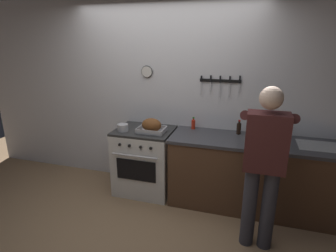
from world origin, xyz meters
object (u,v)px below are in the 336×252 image
at_px(stove, 145,160).
at_px(bottle_hot_sauce, 193,124).
at_px(cutting_board, 265,143).
at_px(bottle_vinegar, 250,128).
at_px(person_cook, 264,160).
at_px(saucepan, 123,128).
at_px(bottle_dish_soap, 280,134).
at_px(roasting_pan, 152,126).
at_px(bottle_soy_sauce, 239,128).
at_px(bottle_olive_oil, 279,130).

distance_m(stove, bottle_hot_sauce, 0.84).
height_order(cutting_board, bottle_vinegar, bottle_vinegar).
height_order(person_cook, saucepan, person_cook).
distance_m(bottle_vinegar, bottle_dish_soap, 0.35).
xyz_separation_m(roasting_pan, bottle_hot_sauce, (0.48, 0.30, -0.02)).
relative_size(stove, person_cook, 0.54).
distance_m(roasting_pan, bottle_hot_sauce, 0.57).
bearing_deg(person_cook, bottle_dish_soap, -26.43).
relative_size(bottle_hot_sauce, bottle_soy_sauce, 0.88).
height_order(person_cook, bottle_vinegar, person_cook).
bearing_deg(bottle_vinegar, saucepan, -170.79).
bearing_deg(bottle_olive_oil, bottle_soy_sauce, 175.95).
height_order(person_cook, bottle_dish_soap, person_cook).
bearing_deg(roasting_pan, bottle_olive_oil, 8.32).
bearing_deg(person_cook, saucepan, 61.61).
bearing_deg(person_cook, bottle_soy_sauce, 6.98).
distance_m(bottle_hot_sauce, bottle_dish_soap, 1.08).
height_order(roasting_pan, bottle_hot_sauce, roasting_pan).
height_order(roasting_pan, saucepan, roasting_pan).
distance_m(roasting_pan, saucepan, 0.39).
bearing_deg(cutting_board, bottle_olive_oil, 53.66).
xyz_separation_m(stove, bottle_olive_oil, (1.69, 0.15, 0.56)).
bearing_deg(cutting_board, person_cook, -93.27).
relative_size(person_cook, bottle_vinegar, 6.30).
distance_m(bottle_olive_oil, bottle_dish_soap, 0.12).
distance_m(person_cook, bottle_olive_oil, 0.84).
bearing_deg(bottle_dish_soap, cutting_board, -147.07).
relative_size(stove, bottle_soy_sauce, 4.90).
height_order(stove, cutting_board, cutting_board).
height_order(bottle_hot_sauce, bottle_soy_sauce, bottle_soy_sauce).
distance_m(roasting_pan, cutting_board, 1.39).
relative_size(person_cook, bottle_olive_oil, 6.49).
bearing_deg(bottle_soy_sauce, bottle_dish_soap, -17.53).
distance_m(person_cook, bottle_soy_sauce, 0.90).
bearing_deg(bottle_soy_sauce, bottle_olive_oil, -4.05).
xyz_separation_m(stove, saucepan, (-0.24, -0.13, 0.50)).
bearing_deg(cutting_board, bottle_soy_sauce, 141.05).
relative_size(person_cook, bottle_soy_sauce, 9.04).
height_order(saucepan, cutting_board, saucepan).
relative_size(bottle_hot_sauce, bottle_olive_oil, 0.64).
xyz_separation_m(person_cook, bottle_olive_oil, (0.20, 0.82, 0.05)).
bearing_deg(bottle_dish_soap, bottle_olive_oil, 89.31).
distance_m(cutting_board, bottle_hot_sauce, 0.95).
height_order(person_cook, roasting_pan, person_cook).
relative_size(stove, bottle_hot_sauce, 5.54).
xyz_separation_m(saucepan, bottle_hot_sauce, (0.86, 0.35, 0.02)).
bearing_deg(cutting_board, saucepan, -178.09).
height_order(roasting_pan, cutting_board, roasting_pan).
xyz_separation_m(bottle_olive_oil, bottle_dish_soap, (-0.00, -0.12, -0.01)).
bearing_deg(stove, saucepan, -151.87).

